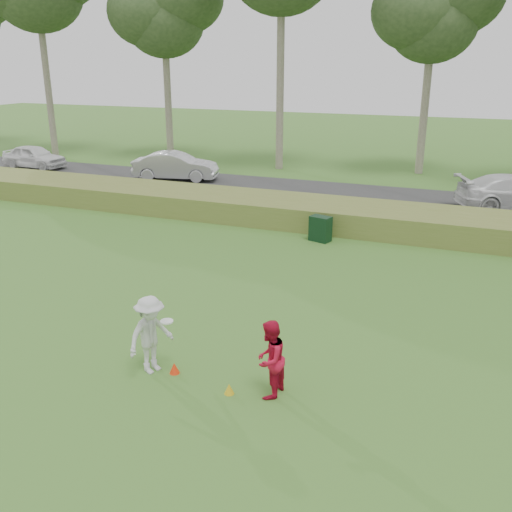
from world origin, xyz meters
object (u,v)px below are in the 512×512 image
at_px(player_white, 151,335).
at_px(utility_cabinet, 320,229).
at_px(car_mid, 176,166).
at_px(car_left, 34,157).
at_px(cone_yellow, 229,389).
at_px(player_red, 270,359).
at_px(cone_orange, 174,368).

bearing_deg(player_white, utility_cabinet, 15.57).
bearing_deg(car_mid, player_white, -166.53).
bearing_deg(car_mid, car_left, 75.59).
bearing_deg(utility_cabinet, car_left, 175.34).
xyz_separation_m(player_white, cone_yellow, (1.86, -0.20, -0.74)).
height_order(car_left, car_mid, car_mid).
bearing_deg(utility_cabinet, player_red, -63.62).
height_order(player_white, car_left, player_white).
relative_size(player_red, utility_cabinet, 1.72).
bearing_deg(car_mid, cone_orange, -165.23).
bearing_deg(player_red, cone_orange, -86.82).
distance_m(player_red, cone_orange, 2.24).
relative_size(utility_cabinet, car_left, 0.23).
bearing_deg(cone_yellow, car_mid, 121.90).
bearing_deg(cone_yellow, utility_cabinet, 95.60).
relative_size(cone_orange, utility_cabinet, 0.26).
bearing_deg(car_left, utility_cabinet, -108.28).
xyz_separation_m(utility_cabinet, car_left, (-19.75, 7.62, 0.28)).
bearing_deg(utility_cabinet, car_mid, 159.65).
distance_m(player_white, utility_cabinet, 10.18).
xyz_separation_m(cone_yellow, car_mid, (-11.16, 17.93, 0.69)).
bearing_deg(car_left, car_mid, -87.37).
xyz_separation_m(utility_cabinet, car_mid, (-10.15, 7.59, 0.34)).
distance_m(player_red, car_left, 27.87).
bearing_deg(car_left, cone_yellow, -128.04).
height_order(player_white, cone_orange, player_white).
distance_m(cone_orange, car_mid, 20.17).
height_order(player_white, cone_yellow, player_white).
bearing_deg(cone_orange, car_mid, 118.99).
bearing_deg(car_left, player_red, -126.63).
relative_size(utility_cabinet, car_mid, 0.20).
xyz_separation_m(cone_orange, car_mid, (-9.77, 17.64, 0.68)).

